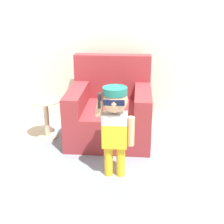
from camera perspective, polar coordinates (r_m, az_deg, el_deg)
ground_plane at (r=3.62m, az=-1.89°, el=-5.93°), size 10.00×10.00×0.00m
wall_back at (r=4.06m, az=-0.72°, el=16.18°), size 10.00×0.05×2.60m
armchair at (r=3.71m, az=-0.31°, el=0.07°), size 0.94×0.93×0.94m
person_child at (r=2.79m, az=0.55°, el=-1.20°), size 0.36×0.27×0.88m
side_table at (r=3.76m, az=-11.94°, el=-0.57°), size 0.35×0.35×0.48m
rug at (r=3.31m, az=-0.17°, el=-8.60°), size 1.61×1.46×0.01m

